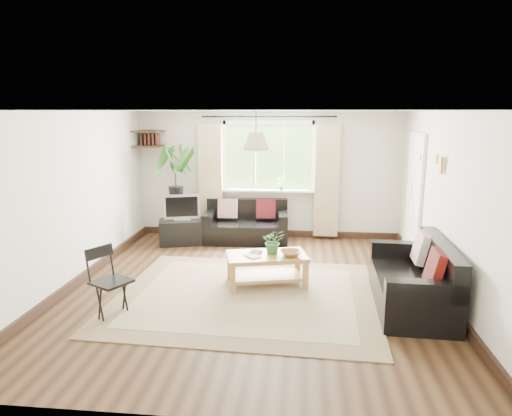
# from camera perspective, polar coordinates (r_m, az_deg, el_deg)

# --- Properties ---
(floor) EXTENTS (5.50, 5.50, 0.00)m
(floor) POSITION_cam_1_polar(r_m,az_deg,el_deg) (6.39, -0.37, -10.01)
(floor) COLOR black
(floor) RESTS_ON ground
(ceiling) EXTENTS (5.50, 5.50, 0.00)m
(ceiling) POSITION_cam_1_polar(r_m,az_deg,el_deg) (5.92, -0.40, 12.07)
(ceiling) COLOR white
(ceiling) RESTS_ON floor
(wall_back) EXTENTS (5.00, 0.02, 2.40)m
(wall_back) POSITION_cam_1_polar(r_m,az_deg,el_deg) (8.74, 1.58, 4.15)
(wall_back) COLOR beige
(wall_back) RESTS_ON floor
(wall_front) EXTENTS (5.00, 0.02, 2.40)m
(wall_front) POSITION_cam_1_polar(r_m,az_deg,el_deg) (3.42, -5.46, -8.48)
(wall_front) COLOR beige
(wall_front) RESTS_ON floor
(wall_left) EXTENTS (0.02, 5.50, 2.40)m
(wall_left) POSITION_cam_1_polar(r_m,az_deg,el_deg) (6.78, -21.89, 0.99)
(wall_left) COLOR beige
(wall_left) RESTS_ON floor
(wall_right) EXTENTS (0.02, 5.50, 2.40)m
(wall_right) POSITION_cam_1_polar(r_m,az_deg,el_deg) (6.29, 22.90, 0.10)
(wall_right) COLOR beige
(wall_right) RESTS_ON floor
(rug) EXTENTS (3.49, 3.03, 0.02)m
(rug) POSITION_cam_1_polar(r_m,az_deg,el_deg) (6.15, -1.26, -10.82)
(rug) COLOR beige
(rug) RESTS_ON floor
(window) EXTENTS (2.50, 0.16, 2.16)m
(window) POSITION_cam_1_polar(r_m,az_deg,el_deg) (8.66, 1.57, 6.40)
(window) COLOR white
(window) RESTS_ON wall_back
(door) EXTENTS (0.06, 0.96, 2.06)m
(door) POSITION_cam_1_polar(r_m,az_deg,el_deg) (7.93, 19.08, 1.21)
(door) COLOR silver
(door) RESTS_ON wall_right
(corner_shelf) EXTENTS (0.50, 0.50, 0.34)m
(corner_shelf) POSITION_cam_1_polar(r_m,az_deg,el_deg) (8.89, -13.31, 8.43)
(corner_shelf) COLOR black
(corner_shelf) RESTS_ON wall_back
(pendant_lamp) EXTENTS (0.36, 0.36, 0.54)m
(pendant_lamp) POSITION_cam_1_polar(r_m,az_deg,el_deg) (6.33, 0.00, 8.89)
(pendant_lamp) COLOR beige
(pendant_lamp) RESTS_ON ceiling
(wall_sconce) EXTENTS (0.12, 0.12, 0.28)m
(wall_sconce) POSITION_cam_1_polar(r_m,az_deg,el_deg) (6.47, 21.94, 5.34)
(wall_sconce) COLOR beige
(wall_sconce) RESTS_ON wall_right
(sofa_back) EXTENTS (1.58, 0.85, 0.72)m
(sofa_back) POSITION_cam_1_polar(r_m,az_deg,el_deg) (8.50, -1.23, -1.83)
(sofa_back) COLOR black
(sofa_back) RESTS_ON floor
(sofa_right) EXTENTS (1.73, 0.92, 0.80)m
(sofa_right) POSITION_cam_1_polar(r_m,az_deg,el_deg) (6.01, 18.89, -8.06)
(sofa_right) COLOR black
(sofa_right) RESTS_ON floor
(coffee_table) EXTENTS (1.20, 0.84, 0.45)m
(coffee_table) POSITION_cam_1_polar(r_m,az_deg,el_deg) (6.43, 1.34, -7.72)
(coffee_table) COLOR olive
(coffee_table) RESTS_ON floor
(table_plant) EXTENTS (0.36, 0.32, 0.35)m
(table_plant) POSITION_cam_1_polar(r_m,az_deg,el_deg) (6.37, 2.17, -4.17)
(table_plant) COLOR #286127
(table_plant) RESTS_ON coffee_table
(bowl) EXTENTS (0.34, 0.34, 0.07)m
(bowl) POSITION_cam_1_polar(r_m,az_deg,el_deg) (6.31, 4.36, -5.65)
(bowl) COLOR brown
(bowl) RESTS_ON coffee_table
(book_a) EXTENTS (0.27, 0.27, 0.02)m
(book_a) POSITION_cam_1_polar(r_m,az_deg,el_deg) (6.22, -1.05, -6.13)
(book_a) COLOR white
(book_a) RESTS_ON coffee_table
(book_b) EXTENTS (0.20, 0.24, 0.02)m
(book_b) POSITION_cam_1_polar(r_m,az_deg,el_deg) (6.44, -0.75, -5.50)
(book_b) COLOR #533121
(book_b) RESTS_ON coffee_table
(tv_stand) EXTENTS (0.93, 0.67, 0.45)m
(tv_stand) POSITION_cam_1_polar(r_m,az_deg,el_deg) (8.50, -9.15, -2.95)
(tv_stand) COLOR black
(tv_stand) RESTS_ON floor
(tv) EXTENTS (0.67, 0.37, 0.49)m
(tv) POSITION_cam_1_polar(r_m,az_deg,el_deg) (8.39, -9.26, 0.15)
(tv) COLOR #A5A5AA
(tv) RESTS_ON tv_stand
(palm_stand) EXTENTS (0.75, 0.75, 1.79)m
(palm_stand) POSITION_cam_1_polar(r_m,az_deg,el_deg) (8.69, -9.96, 1.89)
(palm_stand) COLOR black
(palm_stand) RESTS_ON floor
(folding_chair) EXTENTS (0.58, 0.58, 0.83)m
(folding_chair) POSITION_cam_1_polar(r_m,az_deg,el_deg) (5.69, -17.62, -8.93)
(folding_chair) COLOR black
(folding_chair) RESTS_ON floor
(sill_plant) EXTENTS (0.14, 0.10, 0.27)m
(sill_plant) POSITION_cam_1_polar(r_m,az_deg,el_deg) (8.63, 3.17, 3.12)
(sill_plant) COLOR #2D6023
(sill_plant) RESTS_ON window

